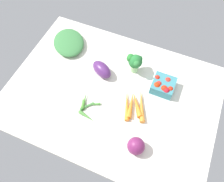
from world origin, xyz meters
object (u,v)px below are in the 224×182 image
Objects in this scene: eggplant at (102,69)px; berry_basket at (163,86)px; carrot_bunch at (135,105)px; leafy_greens_clump at (69,42)px; okra_pile at (86,107)px; broccoli_head at (135,62)px; red_onion_center at (136,146)px.

berry_basket is (31.93, 3.07, -0.20)cm from eggplant.
leafy_greens_clump is at bearing 155.27° from carrot_bunch.
berry_basket is at bearing 32.25° from eggplant.
okra_pile is 1.08× the size of eggplant.
carrot_bunch is (-9.46, -14.49, -1.87)cm from berry_basket.
leafy_greens_clump is 1.09× the size of carrot_bunch.
berry_basket is at bearing 38.56° from okra_pile.
berry_basket reaches higher than okra_pile.
eggplant is (-14.71, -8.44, -3.91)cm from broccoli_head.
berry_basket is (30.66, 24.44, 2.37)cm from okra_pile.
berry_basket is (1.85, 34.12, -0.64)cm from red_onion_center.
okra_pile is at bearing -154.86° from carrot_bunch.
okra_pile is at bearing 161.42° from red_onion_center.
berry_basket reaches higher than carrot_bunch.
eggplant reaches higher than carrot_bunch.
eggplant is at bearing 153.06° from carrot_bunch.
broccoli_head is (-15.37, 39.50, 3.48)cm from red_onion_center.
okra_pile is at bearing -59.84° from eggplant.
carrot_bunch is at bearing -68.67° from broccoli_head.
broccoli_head reaches higher than eggplant.
red_onion_center is 0.63× the size of eggplant.
broccoli_head reaches higher than berry_basket.
carrot_bunch is (47.76, -22.00, -0.89)cm from leafy_greens_clump.
carrot_bunch is (22.47, -11.42, -2.07)cm from eggplant.
broccoli_head is at bearing -3.05° from leafy_greens_clump.
red_onion_center is 21.21cm from carrot_bunch.
berry_basket is (57.23, -7.51, 0.98)cm from leafy_greens_clump.
okra_pile is 41.57cm from leafy_greens_clump.
eggplant is 0.62× the size of carrot_bunch.
red_onion_center is 0.39× the size of carrot_bunch.
carrot_bunch is at bearing -0.18° from eggplant.
berry_basket is 17.41cm from carrot_bunch.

